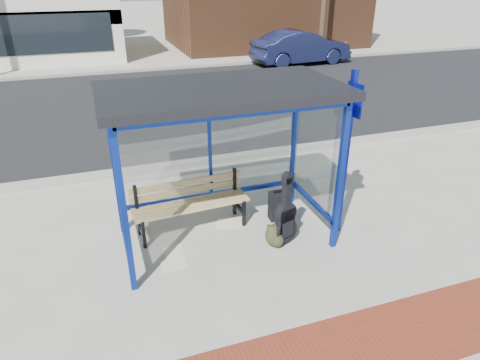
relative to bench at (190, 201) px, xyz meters
name	(u,v)px	position (x,y,z in m)	size (l,w,h in m)	color
ground	(225,238)	(0.43, -0.46, -0.49)	(120.00, 120.00, 0.00)	#B2ADA0
curb_near	(185,164)	(0.43, 2.44, -0.43)	(60.00, 0.25, 0.12)	gray
street_asphalt	(150,104)	(0.43, 7.54, -0.49)	(60.00, 10.00, 0.00)	black
curb_far	(132,70)	(0.43, 12.64, -0.43)	(60.00, 0.25, 0.12)	gray
far_sidewalk	(127,63)	(0.43, 14.54, -0.49)	(60.00, 4.00, 0.01)	#B2ADA0
bus_shelter	(221,110)	(0.43, -0.39, 1.58)	(3.30, 1.80, 2.42)	navy
bench	(190,201)	(0.00, 0.00, 0.00)	(1.87, 0.57, 0.87)	black
guitar_bag	(285,220)	(1.26, -0.90, -0.08)	(0.43, 0.24, 1.14)	black
suitcase	(279,206)	(1.46, -0.21, -0.24)	(0.33, 0.23, 0.56)	black
backpack	(275,236)	(1.09, -0.92, -0.32)	(0.33, 0.31, 0.36)	#2B2B18
sign_post	(347,146)	(2.24, -0.83, 0.96)	(0.12, 0.32, 2.59)	#0E159A
newspaper_a	(174,252)	(-0.41, -0.59, -0.49)	(0.36, 0.28, 0.01)	white
newspaper_b	(174,264)	(-0.46, -0.87, -0.49)	(0.37, 0.29, 0.01)	white
newspaper_c	(230,223)	(0.63, -0.08, -0.49)	(0.43, 0.34, 0.01)	white
parked_car	(301,47)	(7.85, 11.84, 0.24)	(1.55, 4.45, 1.47)	#171C41
fire_hydrant	(345,47)	(11.02, 13.26, -0.14)	(0.30, 0.20, 0.66)	#9E150B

